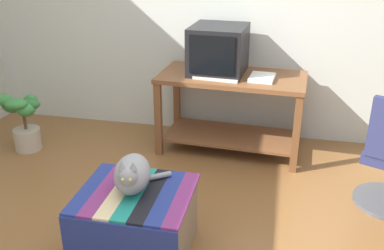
% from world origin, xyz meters
% --- Properties ---
extents(back_wall, '(8.00, 0.10, 2.60)m').
position_xyz_m(back_wall, '(0.00, 2.05, 1.30)').
color(back_wall, silver).
rests_on(back_wall, ground_plane).
extents(desk, '(1.34, 0.72, 0.74)m').
position_xyz_m(desk, '(0.25, 1.60, 0.50)').
color(desk, brown).
rests_on(desk, ground_plane).
extents(tv_monitor, '(0.51, 0.55, 0.42)m').
position_xyz_m(tv_monitor, '(0.11, 1.66, 0.94)').
color(tv_monitor, black).
rests_on(tv_monitor, desk).
extents(keyboard, '(0.41, 0.19, 0.02)m').
position_xyz_m(keyboard, '(0.14, 1.46, 0.75)').
color(keyboard, beige).
rests_on(keyboard, desk).
extents(book, '(0.23, 0.28, 0.03)m').
position_xyz_m(book, '(0.52, 1.54, 0.75)').
color(book, white).
rests_on(book, desk).
extents(ottoman_with_blanket, '(0.70, 0.63, 0.44)m').
position_xyz_m(ottoman_with_blanket, '(-0.13, 0.02, 0.22)').
color(ottoman_with_blanket, '#7A664C').
rests_on(ottoman_with_blanket, ground_plane).
extents(cat, '(0.34, 0.41, 0.27)m').
position_xyz_m(cat, '(-0.15, 0.04, 0.55)').
color(cat, gray).
rests_on(cat, ottoman_with_blanket).
extents(potted_plant, '(0.42, 0.36, 0.56)m').
position_xyz_m(potted_plant, '(-1.64, 1.18, 0.31)').
color(potted_plant, '#B7A893').
rests_on(potted_plant, ground_plane).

